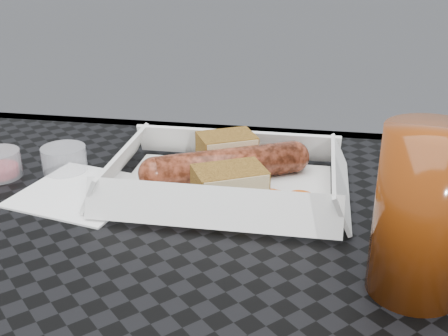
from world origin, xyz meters
name	(u,v)px	position (x,y,z in m)	size (l,w,h in m)	color
food_tray	(226,188)	(0.05, 0.19, 0.75)	(0.22, 0.15, 0.00)	white
bratwurst	(227,165)	(0.05, 0.21, 0.77)	(0.17, 0.11, 0.04)	maroon
bread_near	(227,151)	(0.04, 0.24, 0.77)	(0.06, 0.04, 0.04)	olive
bread_far	(229,185)	(0.06, 0.16, 0.77)	(0.07, 0.05, 0.04)	olive
veg_garnish	(286,203)	(0.12, 0.16, 0.75)	(0.03, 0.03, 0.00)	#E35609
napkin	(82,192)	(-0.10, 0.16, 0.75)	(0.12, 0.12, 0.00)	white
condiment_cup_empty	(64,160)	(-0.14, 0.21, 0.76)	(0.05, 0.05, 0.03)	silver
drink_glass	(423,214)	(0.22, 0.04, 0.81)	(0.07, 0.07, 0.13)	#652708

